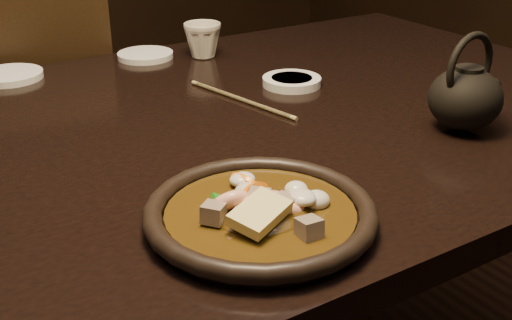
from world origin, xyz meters
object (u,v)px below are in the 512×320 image
plate (260,214)px  tea_cup (203,39)px  table (185,174)px  teapot (466,95)px  chair (26,158)px

plate → tea_cup: 0.68m
table → teapot: teapot is taller
table → teapot: (0.35, -0.23, 0.13)m
table → plate: size_ratio=6.16×
table → chair: size_ratio=1.79×
table → teapot: bearing=-33.0°
chair → teapot: 1.02m
chair → teapot: bearing=128.5°
plate → tea_cup: (0.26, 0.62, 0.02)m
plate → tea_cup: tea_cup is taller
tea_cup → teapot: size_ratio=0.52×
table → chair: bearing=100.5°
plate → teapot: teapot is taller
tea_cup → chair: bearing=137.9°
chair → tea_cup: bearing=147.5°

